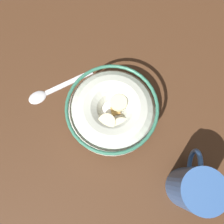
# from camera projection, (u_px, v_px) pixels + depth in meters

# --- Properties ---
(ground_plane) EXTENTS (1.05, 1.05, 0.02)m
(ground_plane) POSITION_uv_depth(u_px,v_px,m) (112.00, 117.00, 0.45)
(ground_plane) COLOR #472B19
(cereal_bowl) EXTENTS (0.16, 0.16, 0.06)m
(cereal_bowl) POSITION_uv_depth(u_px,v_px,m) (112.00, 112.00, 0.40)
(cereal_bowl) COLOR beige
(cereal_bowl) RESTS_ON ground_plane
(spoon) EXTENTS (0.09, 0.12, 0.01)m
(spoon) POSITION_uv_depth(u_px,v_px,m) (48.00, 92.00, 0.45)
(spoon) COLOR silver
(spoon) RESTS_ON ground_plane
(coffee_mug) EXTENTS (0.10, 0.07, 0.09)m
(coffee_mug) POSITION_uv_depth(u_px,v_px,m) (194.00, 188.00, 0.36)
(coffee_mug) COLOR #335999
(coffee_mug) RESTS_ON ground_plane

